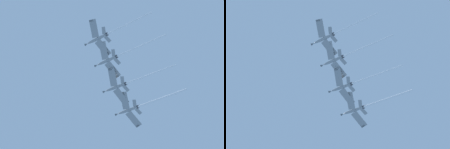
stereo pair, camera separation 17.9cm
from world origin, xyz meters
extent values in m
ellipsoid|color=gray|center=(-34.67, -8.01, 157.73)|extent=(5.75, 11.44, 5.67)
cone|color=#595E60|center=(-32.39, -2.21, 160.19)|extent=(1.82, 2.23, 1.70)
ellipsoid|color=black|center=(-34.03, -6.40, 159.06)|extent=(2.00, 3.10, 1.86)
cube|color=gray|center=(-39.86, -6.74, 157.34)|extent=(9.37, 4.56, 1.51)
cube|color=#595E60|center=(-43.79, -5.54, 157.34)|extent=(0.92, 1.79, 0.77)
cube|color=gray|center=(-29.99, -10.61, 157.34)|extent=(9.32, 8.01, 1.51)
cube|color=#595E60|center=(-26.29, -12.41, 157.34)|extent=(1.57, 1.81, 0.77)
cube|color=gray|center=(-38.49, -11.51, 155.89)|extent=(3.70, 1.94, 0.81)
cube|color=gray|center=(-34.24, -13.18, 155.89)|extent=(3.88, 3.62, 0.81)
cube|color=#595E60|center=(-36.48, -12.65, 157.27)|extent=(1.36, 3.10, 3.49)
cylinder|color=#38383D|center=(-37.04, -12.84, 155.50)|extent=(1.19, 1.43, 1.11)
cylinder|color=#38383D|center=(-36.20, -13.17, 155.50)|extent=(1.19, 1.43, 1.11)
cylinder|color=white|center=(-40.80, -23.66, 150.99)|extent=(9.07, 21.53, 9.63)
ellipsoid|color=gray|center=(-23.55, -12.14, 157.56)|extent=(5.70, 11.32, 6.07)
cone|color=#595E60|center=(-21.31, -6.43, 160.26)|extent=(1.83, 2.25, 1.74)
ellipsoid|color=black|center=(-22.93, -10.57, 158.96)|extent=(2.00, 3.09, 1.95)
cube|color=gray|center=(-28.73, -10.85, 157.15)|extent=(9.36, 4.51, 1.63)
cube|color=#595E60|center=(-32.67, -9.65, 157.14)|extent=(0.91, 1.77, 0.83)
cube|color=gray|center=(-18.86, -14.72, 157.15)|extent=(9.29, 7.97, 1.63)
cube|color=#595E60|center=(-15.16, -16.51, 157.14)|extent=(1.55, 1.79, 0.83)
cube|color=gray|center=(-27.34, -15.57, 155.55)|extent=(3.70, 1.92, 0.87)
cube|color=gray|center=(-23.09, -17.23, 155.55)|extent=(3.87, 3.61, 0.87)
cube|color=#595E60|center=(-25.36, -16.75, 156.91)|extent=(1.38, 3.16, 3.53)
cylinder|color=#38383D|center=(-25.89, -16.88, 155.14)|extent=(1.20, 1.44, 1.13)
cylinder|color=#38383D|center=(-25.05, -17.21, 155.14)|extent=(1.20, 1.44, 1.13)
cylinder|color=white|center=(-30.02, -28.66, 149.66)|extent=(9.77, 23.44, 11.48)
ellipsoid|color=gray|center=(-9.96, -15.63, 156.94)|extent=(5.54, 11.45, 5.82)
cone|color=#595E60|center=(-7.80, -9.82, 159.49)|extent=(1.80, 2.23, 1.72)
ellipsoid|color=black|center=(-9.36, -14.02, 158.29)|extent=(1.96, 3.10, 1.90)
cube|color=gray|center=(-15.17, -14.44, 156.54)|extent=(9.32, 4.38, 1.55)
cube|color=#595E60|center=(-19.13, -13.32, 156.54)|extent=(0.89, 1.78, 0.80)
cube|color=gray|center=(-5.23, -18.13, 156.54)|extent=(9.35, 7.89, 1.55)
cube|color=#595E60|center=(-1.50, -19.86, 156.54)|extent=(1.54, 1.81, 0.80)
cube|color=gray|center=(-13.71, -19.17, 155.04)|extent=(3.67, 1.87, 0.83)
cube|color=gray|center=(-9.43, -20.76, 155.04)|extent=(3.89, 3.59, 0.83)
cube|color=#595E60|center=(-11.69, -20.29, 156.41)|extent=(1.31, 3.14, 3.50)
cylinder|color=#38383D|center=(-12.23, -20.47, 154.64)|extent=(1.18, 1.43, 1.12)
cylinder|color=#38383D|center=(-11.39, -20.78, 154.64)|extent=(1.18, 1.43, 1.12)
cylinder|color=white|center=(-16.16, -32.34, 149.50)|extent=(9.37, 23.62, 10.83)
ellipsoid|color=gray|center=(2.06, -21.14, 156.77)|extent=(5.80, 11.34, 5.93)
cone|color=#595E60|center=(4.36, -15.41, 159.38)|extent=(1.84, 2.25, 1.73)
ellipsoid|color=black|center=(2.70, -19.56, 158.14)|extent=(2.02, 3.09, 1.92)
cube|color=gray|center=(-3.12, -19.81, 156.36)|extent=(9.38, 4.60, 1.59)
cube|color=#595E60|center=(-7.04, -18.58, 156.36)|extent=(0.93, 1.78, 0.81)
cube|color=gray|center=(6.72, -23.76, 156.36)|extent=(9.28, 8.03, 1.59)
cube|color=#595E60|center=(10.40, -25.59, 156.36)|extent=(1.57, 1.79, 0.81)
cube|color=gray|center=(-1.77, -24.56, 154.82)|extent=(3.71, 1.96, 0.85)
cube|color=gray|center=(2.46, -26.26, 154.82)|extent=(3.87, 3.63, 0.85)
cube|color=#595E60|center=(0.21, -25.75, 156.19)|extent=(1.40, 3.13, 3.51)
cylinder|color=#38383D|center=(-0.33, -25.89, 154.42)|extent=(1.20, 1.44, 1.13)
cylinder|color=#38383D|center=(0.50, -26.23, 154.42)|extent=(1.20, 1.44, 1.13)
cylinder|color=white|center=(-4.42, -37.28, 149.30)|extent=(9.96, 22.84, 10.99)
camera|label=1|loc=(-31.98, -15.18, 1.92)|focal=50.08mm
camera|label=2|loc=(-31.99, -15.00, 1.92)|focal=50.08mm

